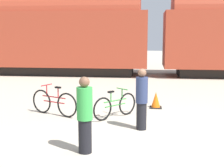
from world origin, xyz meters
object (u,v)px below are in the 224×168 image
object	(u,v)px
bicycle_green	(115,106)
freight_train	(156,30)
traffic_cone	(156,100)
person_in_green	(85,115)
person_in_navy	(142,99)
bicycle_maroon	(54,103)

from	to	relation	value
bicycle_green	freight_train	bearing A→B (deg)	81.90
freight_train	traffic_cone	bearing A→B (deg)	-91.11
bicycle_green	person_in_green	size ratio (longest dim) A/B	0.81
person_in_navy	traffic_cone	world-z (taller)	person_in_navy
freight_train	traffic_cone	distance (m)	8.80
freight_train	person_in_green	size ratio (longest dim) A/B	28.94
person_in_navy	person_in_green	world-z (taller)	person_in_green
bicycle_green	person_in_green	world-z (taller)	person_in_green
person_in_green	traffic_cone	size ratio (longest dim) A/B	2.95
person_in_green	traffic_cone	world-z (taller)	person_in_green
person_in_green	traffic_cone	bearing A→B (deg)	-72.10
bicycle_green	traffic_cone	size ratio (longest dim) A/B	2.38
freight_train	person_in_navy	xyz separation A→B (m)	(-0.60, -10.94, -1.92)
bicycle_green	person_in_navy	bearing A→B (deg)	-53.80
person_in_navy	person_in_green	xyz separation A→B (m)	(-1.15, -1.76, 0.00)
bicycle_maroon	person_in_navy	size ratio (longest dim) A/B	1.02
bicycle_green	person_in_green	bearing A→B (deg)	-96.93
bicycle_green	person_in_navy	world-z (taller)	person_in_navy
freight_train	bicycle_green	world-z (taller)	freight_train
person_in_navy	person_in_green	bearing A→B (deg)	-120.45
bicycle_maroon	freight_train	bearing A→B (deg)	71.27
person_in_green	bicycle_maroon	bearing A→B (deg)	-23.54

